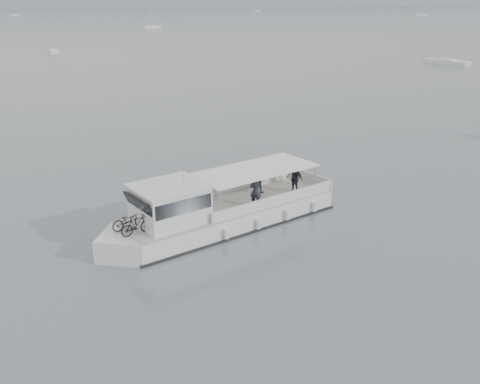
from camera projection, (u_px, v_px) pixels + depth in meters
name	position (u px, v px, depth m)	size (l,w,h in m)	color
ground	(280.00, 231.00, 24.94)	(1400.00, 1400.00, 0.00)	slate
tour_boat	(211.00, 213.00, 24.82)	(12.21, 6.27, 5.18)	white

